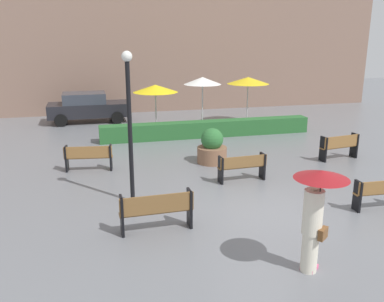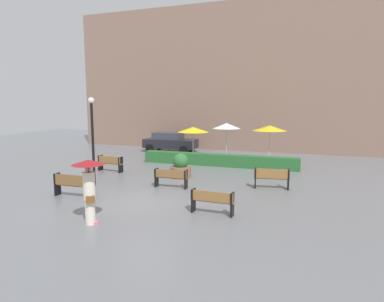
{
  "view_description": "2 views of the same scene",
  "coord_description": "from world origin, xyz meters",
  "px_view_note": "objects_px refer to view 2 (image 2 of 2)",
  "views": [
    {
      "loc": [
        -4.35,
        -9.18,
        4.47
      ],
      "look_at": [
        -1.19,
        3.42,
        0.8
      ],
      "focal_mm": 38.21,
      "sensor_mm": 36.0,
      "label": 1
    },
    {
      "loc": [
        6.11,
        -11.44,
        3.81
      ],
      "look_at": [
        0.56,
        4.2,
        1.48
      ],
      "focal_mm": 31.33,
      "sensor_mm": 36.0,
      "label": 2
    }
  ],
  "objects_px": {
    "patio_umbrella_yellow_far": "(270,128)",
    "parked_car": "(170,142)",
    "bench_mid_center": "(171,177)",
    "patio_umbrella_white": "(227,126)",
    "bench_near_left": "(73,184)",
    "patio_umbrella_yellow": "(193,130)",
    "planter_pot": "(181,167)",
    "bench_far_right": "(272,177)",
    "bench_far_left": "(110,162)",
    "bench_near_right": "(212,200)",
    "pedestrian_with_umbrella": "(89,182)",
    "lamp_post": "(92,133)"
  },
  "relations": [
    {
      "from": "bench_far_left",
      "to": "parked_car",
      "type": "relative_size",
      "value": 0.39
    },
    {
      "from": "bench_near_right",
      "to": "patio_umbrella_white",
      "type": "distance_m",
      "value": 10.83
    },
    {
      "from": "bench_mid_center",
      "to": "bench_far_left",
      "type": "bearing_deg",
      "value": 154.41
    },
    {
      "from": "parked_car",
      "to": "patio_umbrella_yellow",
      "type": "bearing_deg",
      "value": -46.73
    },
    {
      "from": "pedestrian_with_umbrella",
      "to": "patio_umbrella_white",
      "type": "height_order",
      "value": "patio_umbrella_white"
    },
    {
      "from": "bench_near_left",
      "to": "bench_far_left",
      "type": "distance_m",
      "value": 5.26
    },
    {
      "from": "bench_near_right",
      "to": "patio_umbrella_yellow_far",
      "type": "height_order",
      "value": "patio_umbrella_yellow_far"
    },
    {
      "from": "bench_far_left",
      "to": "pedestrian_with_umbrella",
      "type": "height_order",
      "value": "pedestrian_with_umbrella"
    },
    {
      "from": "pedestrian_with_umbrella",
      "to": "lamp_post",
      "type": "height_order",
      "value": "lamp_post"
    },
    {
      "from": "bench_near_right",
      "to": "lamp_post",
      "type": "relative_size",
      "value": 0.38
    },
    {
      "from": "bench_far_right",
      "to": "bench_far_left",
      "type": "distance_m",
      "value": 9.14
    },
    {
      "from": "lamp_post",
      "to": "patio_umbrella_yellow",
      "type": "height_order",
      "value": "lamp_post"
    },
    {
      "from": "bench_far_left",
      "to": "bench_mid_center",
      "type": "bearing_deg",
      "value": -25.59
    },
    {
      "from": "patio_umbrella_yellow_far",
      "to": "pedestrian_with_umbrella",
      "type": "bearing_deg",
      "value": -106.35
    },
    {
      "from": "patio_umbrella_yellow_far",
      "to": "parked_car",
      "type": "height_order",
      "value": "patio_umbrella_yellow_far"
    },
    {
      "from": "planter_pot",
      "to": "parked_car",
      "type": "bearing_deg",
      "value": 116.59
    },
    {
      "from": "bench_far_left",
      "to": "pedestrian_with_umbrella",
      "type": "bearing_deg",
      "value": -60.86
    },
    {
      "from": "bench_far_right",
      "to": "planter_pot",
      "type": "bearing_deg",
      "value": 170.46
    },
    {
      "from": "planter_pot",
      "to": "patio_umbrella_yellow_far",
      "type": "height_order",
      "value": "patio_umbrella_yellow_far"
    },
    {
      "from": "bench_near_left",
      "to": "bench_mid_center",
      "type": "bearing_deg",
      "value": 40.94
    },
    {
      "from": "bench_mid_center",
      "to": "patio_umbrella_yellow",
      "type": "bearing_deg",
      "value": 101.66
    },
    {
      "from": "bench_far_right",
      "to": "patio_umbrella_white",
      "type": "xyz_separation_m",
      "value": [
        -3.62,
        6.15,
        1.84
      ]
    },
    {
      "from": "planter_pot",
      "to": "patio_umbrella_white",
      "type": "bearing_deg",
      "value": 78.26
    },
    {
      "from": "bench_far_right",
      "to": "lamp_post",
      "type": "bearing_deg",
      "value": -164.74
    },
    {
      "from": "bench_mid_center",
      "to": "patio_umbrella_white",
      "type": "height_order",
      "value": "patio_umbrella_white"
    },
    {
      "from": "bench_far_left",
      "to": "bench_near_right",
      "type": "bearing_deg",
      "value": -34.7
    },
    {
      "from": "bench_near_right",
      "to": "planter_pot",
      "type": "height_order",
      "value": "planter_pot"
    },
    {
      "from": "patio_umbrella_white",
      "to": "pedestrian_with_umbrella",
      "type": "bearing_deg",
      "value": -95.86
    },
    {
      "from": "bench_near_left",
      "to": "patio_umbrella_yellow",
      "type": "distance_m",
      "value": 10.48
    },
    {
      "from": "bench_far_right",
      "to": "parked_car",
      "type": "bearing_deg",
      "value": 133.78
    },
    {
      "from": "pedestrian_with_umbrella",
      "to": "parked_car",
      "type": "relative_size",
      "value": 0.5
    },
    {
      "from": "patio_umbrella_yellow",
      "to": "parked_car",
      "type": "distance_m",
      "value": 4.78
    },
    {
      "from": "bench_near_left",
      "to": "patio_umbrella_white",
      "type": "relative_size",
      "value": 0.68
    },
    {
      "from": "bench_mid_center",
      "to": "parked_car",
      "type": "xyz_separation_m",
      "value": [
        -4.7,
        10.82,
        0.31
      ]
    },
    {
      "from": "bench_near_left",
      "to": "bench_mid_center",
      "type": "distance_m",
      "value": 4.23
    },
    {
      "from": "patio_umbrella_yellow",
      "to": "patio_umbrella_yellow_far",
      "type": "height_order",
      "value": "patio_umbrella_yellow_far"
    },
    {
      "from": "bench_near_left",
      "to": "bench_far_right",
      "type": "relative_size",
      "value": 1.09
    },
    {
      "from": "planter_pot",
      "to": "patio_umbrella_yellow_far",
      "type": "bearing_deg",
      "value": 58.56
    },
    {
      "from": "bench_far_right",
      "to": "pedestrian_with_umbrella",
      "type": "distance_m",
      "value": 8.25
    },
    {
      "from": "bench_near_left",
      "to": "bench_near_right",
      "type": "xyz_separation_m",
      "value": [
        6.02,
        -0.19,
        -0.06
      ]
    },
    {
      "from": "planter_pot",
      "to": "bench_mid_center",
      "type": "bearing_deg",
      "value": -80.56
    },
    {
      "from": "bench_far_left",
      "to": "planter_pot",
      "type": "bearing_deg",
      "value": -1.5
    },
    {
      "from": "bench_mid_center",
      "to": "bench_near_right",
      "type": "distance_m",
      "value": 4.09
    },
    {
      "from": "bench_near_left",
      "to": "pedestrian_with_umbrella",
      "type": "relative_size",
      "value": 0.83
    },
    {
      "from": "bench_near_left",
      "to": "parked_car",
      "type": "relative_size",
      "value": 0.41
    },
    {
      "from": "bench_mid_center",
      "to": "bench_far_right",
      "type": "height_order",
      "value": "bench_far_right"
    },
    {
      "from": "pedestrian_with_umbrella",
      "to": "bench_near_right",
      "type": "bearing_deg",
      "value": 33.8
    },
    {
      "from": "patio_umbrella_white",
      "to": "lamp_post",
      "type": "bearing_deg",
      "value": -117.44
    },
    {
      "from": "bench_near_left",
      "to": "patio_umbrella_yellow_far",
      "type": "xyz_separation_m",
      "value": [
        6.62,
        11.1,
        1.69
      ]
    },
    {
      "from": "bench_mid_center",
      "to": "bench_far_right",
      "type": "relative_size",
      "value": 0.98
    }
  ]
}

